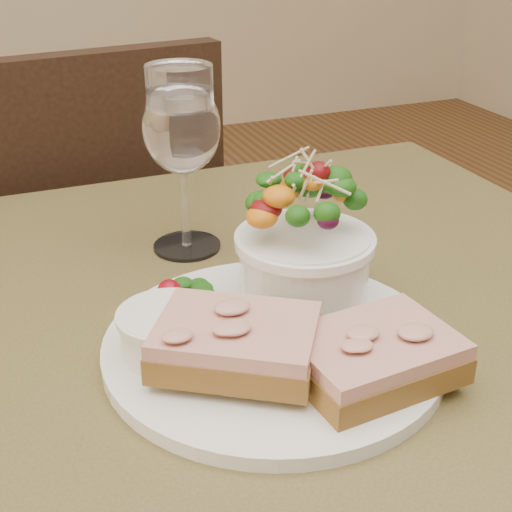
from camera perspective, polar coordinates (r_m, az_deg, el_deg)
name	(u,v)px	position (r m, az deg, el deg)	size (l,w,h in m)	color
cafe_table	(269,423)	(0.67, 1.09, -13.22)	(0.80, 0.80, 0.75)	#453E1D
chair_far	(80,373)	(1.37, -13.87, -9.08)	(0.47, 0.47, 0.90)	black
dinner_plate	(274,345)	(0.58, 1.42, -7.15)	(0.27, 0.27, 0.01)	white
sandwich_front	(374,356)	(0.53, 9.42, -7.88)	(0.12, 0.10, 0.03)	#553616
sandwich_back	(236,342)	(0.53, -1.58, -6.89)	(0.15, 0.14, 0.03)	#553616
ramekin	(168,330)	(0.55, -7.06, -5.93)	(0.07, 0.07, 0.04)	white
salad_bowl	(305,237)	(0.60, 3.94, 1.54)	(0.11, 0.11, 0.13)	white
garnish	(178,290)	(0.63, -6.23, -2.68)	(0.05, 0.04, 0.02)	#12380A
wine_glass	(182,133)	(0.70, -5.96, 9.72)	(0.08, 0.08, 0.18)	white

